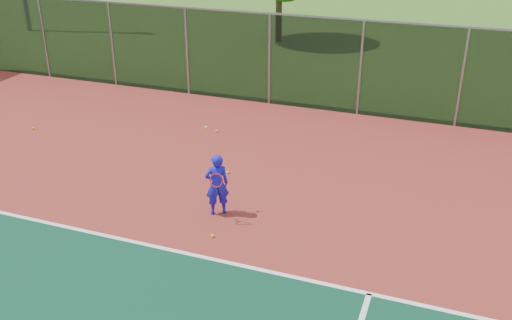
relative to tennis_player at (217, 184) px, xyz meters
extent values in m
cube|color=maroon|center=(1.66, -2.67, -0.73)|extent=(30.00, 20.00, 0.02)
cube|color=white|center=(3.66, -1.67, -0.70)|extent=(22.00, 0.10, 0.00)
cube|color=black|center=(1.66, 7.33, 0.78)|extent=(30.00, 0.04, 3.00)
cube|color=gray|center=(1.66, 7.33, 2.28)|extent=(30.00, 0.06, 0.06)
imported|color=#1B15C8|center=(0.00, 0.00, 0.00)|extent=(0.62, 0.58, 1.42)
cylinder|color=black|center=(0.15, -0.25, -0.01)|extent=(0.03, 0.15, 0.27)
torus|color=#A51414|center=(0.15, -0.35, 0.29)|extent=(0.30, 0.13, 0.29)
sphere|color=#B9DA19|center=(-0.25, 0.10, 1.25)|extent=(0.07, 0.07, 0.07)
sphere|color=#B9DA19|center=(0.30, -0.95, -0.68)|extent=(0.07, 0.07, 0.07)
sphere|color=#B9DA19|center=(-0.56, 1.90, -0.68)|extent=(0.07, 0.07, 0.07)
sphere|color=#B9DA19|center=(-7.23, 2.62, -0.68)|extent=(0.07, 0.07, 0.07)
sphere|color=#B9DA19|center=(-1.95, 4.34, -0.68)|extent=(0.07, 0.07, 0.07)
cylinder|color=#382614|center=(-3.91, 16.13, 0.51)|extent=(0.30, 0.30, 2.48)
camera|label=1|loc=(4.60, -9.98, 5.69)|focal=40.00mm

